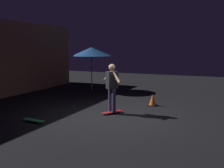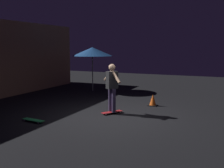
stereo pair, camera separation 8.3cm
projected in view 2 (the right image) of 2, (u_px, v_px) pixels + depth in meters
name	position (u px, v px, depth m)	size (l,w,h in m)	color
ground_plane	(115.00, 116.00, 8.90)	(28.00, 28.00, 0.00)	black
patio_umbrella	(92.00, 52.00, 13.81)	(2.10, 2.10, 2.30)	slate
skateboard_ridden	(112.00, 112.00, 9.26)	(0.76, 0.59, 0.07)	#AD1E23
skateboard_spare	(33.00, 120.00, 8.24)	(0.27, 0.79, 0.07)	green
skater	(112.00, 84.00, 9.12)	(0.61, 0.87, 1.67)	#382D4C
traffic_cone	(153.00, 101.00, 10.48)	(0.34, 0.34, 0.46)	black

